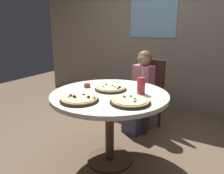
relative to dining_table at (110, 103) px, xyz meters
name	(u,v)px	position (x,y,z in m)	size (l,w,h in m)	color
ground_plane	(110,160)	(0.00, 0.00, -0.65)	(8.00, 8.00, 0.00)	brown
wall_with_window	(169,22)	(0.00, 1.97, 0.80)	(5.20, 0.13, 2.90)	gray
dining_table	(110,103)	(0.00, 0.00, 0.00)	(1.16, 1.16, 0.75)	silver
chair_wooden	(147,90)	(0.02, 1.00, -0.12)	(0.49, 0.49, 0.95)	#382619
diner_child	(139,96)	(-0.02, 0.83, -0.16)	(0.33, 0.43, 1.08)	#3F4766
pizza_veggie	(111,88)	(-0.05, 0.10, 0.12)	(0.33, 0.33, 0.05)	black
pizza_cheese	(130,101)	(0.30, -0.16, 0.12)	(0.36, 0.36, 0.05)	black
pizza_pepperoni	(79,99)	(-0.11, -0.34, 0.12)	(0.35, 0.35, 0.05)	black
soda_cup	(141,86)	(0.27, 0.14, 0.19)	(0.08, 0.08, 0.31)	#B73333
sauce_bowl	(87,85)	(-0.32, 0.07, 0.12)	(0.07, 0.07, 0.04)	brown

